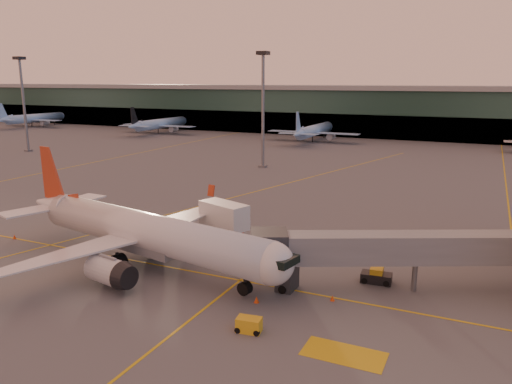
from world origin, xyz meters
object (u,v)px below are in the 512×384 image
at_px(pushback_tug, 376,277).
at_px(catering_truck, 224,220).
at_px(main_airplane, 141,232).
at_px(gpu_cart, 249,325).

bearing_deg(pushback_tug, catering_truck, 161.49).
relative_size(main_airplane, pushback_tug, 12.45).
bearing_deg(main_airplane, pushback_tug, 24.95).
relative_size(catering_truck, gpu_cart, 3.22).
height_order(catering_truck, gpu_cart, catering_truck).
height_order(gpu_cart, pushback_tug, pushback_tug).
distance_m(gpu_cart, pushback_tug, 15.83).
height_order(main_airplane, gpu_cart, main_airplane).
relative_size(main_airplane, catering_truck, 5.52).
bearing_deg(catering_truck, main_airplane, -91.72).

